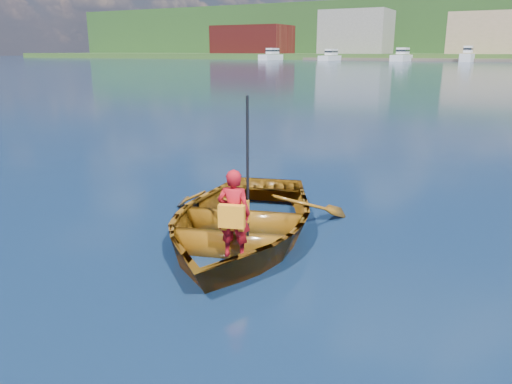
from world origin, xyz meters
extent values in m
plane|color=#152B41|center=(0.00, 0.00, 0.00)|extent=(600.00, 600.00, 0.00)
imported|color=brown|center=(-0.24, -0.58, 0.30)|extent=(4.17, 5.02, 0.90)
imported|color=#B1101B|center=(0.15, -1.40, 0.69)|extent=(0.49, 0.39, 1.19)
cube|color=orange|center=(0.18, -1.51, 0.70)|extent=(0.35, 0.19, 0.30)
cube|color=orange|center=(0.11, -1.28, 0.70)|extent=(0.35, 0.17, 0.30)
cube|color=orange|center=(0.15, -1.40, 0.52)|extent=(0.35, 0.29, 0.05)
cylinder|color=black|center=(0.25, -1.21, 1.15)|extent=(0.04, 0.04, 2.10)
cube|color=brown|center=(-90.00, 165.00, 7.00)|extent=(28.00, 16.00, 10.00)
cube|color=gray|center=(-50.00, 165.00, 9.00)|extent=(22.00, 16.00, 14.00)
cube|color=#93765B|center=(-5.00, 165.00, 8.00)|extent=(30.00, 16.00, 12.00)
cube|color=silver|center=(-71.17, 143.00, 0.78)|extent=(3.28, 11.72, 1.96)
cube|color=silver|center=(-71.17, 144.17, 2.86)|extent=(2.30, 5.27, 1.80)
cube|color=black|center=(-71.17, 144.17, 2.96)|extent=(2.36, 5.51, 0.50)
cube|color=silver|center=(-51.07, 143.00, 0.66)|extent=(3.32, 11.84, 1.66)
cube|color=silver|center=(-51.07, 144.18, 2.56)|extent=(2.32, 5.33, 1.80)
cube|color=black|center=(-51.07, 144.18, 2.66)|extent=(2.39, 5.57, 0.50)
cube|color=silver|center=(-29.49, 143.00, 0.79)|extent=(3.67, 13.09, 1.96)
cube|color=silver|center=(-29.49, 144.31, 2.86)|extent=(2.57, 5.89, 1.80)
cube|color=black|center=(-29.49, 144.31, 2.96)|extent=(2.64, 6.15, 0.50)
cube|color=silver|center=(-12.05, 143.00, 0.95)|extent=(2.88, 10.27, 2.39)
cube|color=silver|center=(-12.05, 144.03, 3.29)|extent=(2.01, 4.62, 1.80)
cube|color=black|center=(-12.05, 144.03, 3.39)|extent=(2.07, 4.83, 0.50)
cylinder|color=#382314|center=(-54.32, 235.11, 12.92)|extent=(0.80, 0.80, 3.79)
sphere|color=#295818|center=(-54.32, 235.11, 17.97)|extent=(7.08, 7.08, 7.08)
cylinder|color=#382314|center=(-142.78, 278.27, 21.52)|extent=(0.80, 0.80, 3.73)
sphere|color=#295818|center=(-142.78, 278.27, 26.50)|extent=(6.97, 6.97, 6.97)
cylinder|color=#382314|center=(-59.55, 255.79, 16.56)|extent=(0.80, 0.80, 2.79)
sphere|color=#295818|center=(-59.55, 255.79, 20.28)|extent=(5.21, 5.21, 5.21)
cylinder|color=#382314|center=(-136.98, 264.73, 18.95)|extent=(0.80, 0.80, 4.01)
sphere|color=#295818|center=(-136.98, 264.73, 24.29)|extent=(7.48, 7.48, 7.48)
cylinder|color=#382314|center=(-38.73, 267.13, 19.47)|extent=(0.80, 0.80, 4.10)
sphere|color=#295818|center=(-38.73, 267.13, 24.94)|extent=(7.65, 7.65, 7.65)
cylinder|color=#382314|center=(-121.74, 238.58, 13.03)|extent=(0.80, 0.80, 2.62)
sphere|color=#295818|center=(-121.74, 238.58, 16.52)|extent=(4.89, 4.89, 4.89)
camera|label=1|loc=(3.30, -6.69, 2.73)|focal=35.00mm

